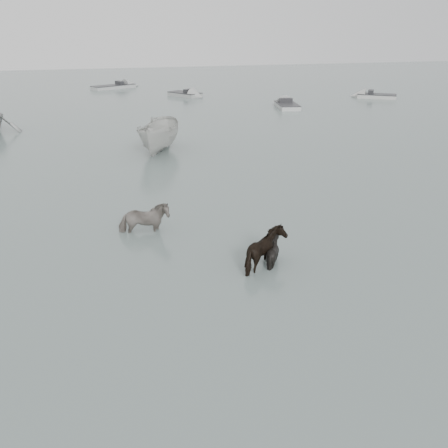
{
  "coord_description": "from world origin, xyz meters",
  "views": [
    {
      "loc": [
        -4.99,
        -14.09,
        6.96
      ],
      "look_at": [
        -1.32,
        0.05,
        1.0
      ],
      "focal_mm": 40.0,
      "sensor_mm": 36.0,
      "label": 1
    }
  ],
  "objects": [
    {
      "name": "boat_small",
      "position": [
        -1.48,
        14.0,
        0.97
      ],
      "size": [
        3.61,
        5.35,
        1.94
      ],
      "primitive_type": "imported",
      "rotation": [
        0.0,
        0.0,
        -0.38
      ],
      "color": "#B8B8B3",
      "rests_on": "ground"
    },
    {
      "name": "pony_dark",
      "position": [
        -0.34,
        -1.28,
        0.72
      ],
      "size": [
        1.67,
        1.78,
        1.44
      ],
      "primitive_type": "imported",
      "rotation": [
        0.0,
        0.0,
        1.18
      ],
      "color": "black",
      "rests_on": "ground"
    },
    {
      "name": "skiff_star",
      "position": [
        21.82,
        30.08,
        0.38
      ],
      "size": [
        5.07,
        4.06,
        0.75
      ],
      "primitive_type": null,
      "rotation": [
        0.0,
        0.0,
        2.57
      ],
      "color": "#B0B0AC",
      "rests_on": "ground"
    },
    {
      "name": "pony_black",
      "position": [
        0.01,
        -0.93,
        0.57
      ],
      "size": [
        1.28,
        1.21,
        1.15
      ],
      "primitive_type": "imported",
      "rotation": [
        0.0,
        0.0,
        1.89
      ],
      "color": "black",
      "rests_on": "ground"
    },
    {
      "name": "pony_pinto",
      "position": [
        -3.63,
        2.37,
        0.76
      ],
      "size": [
        1.86,
        0.96,
        1.52
      ],
      "primitive_type": "imported",
      "rotation": [
        0.0,
        0.0,
        1.49
      ],
      "color": "black",
      "rests_on": "ground"
    },
    {
      "name": "skiff_mid",
      "position": [
        4.0,
        36.04,
        0.38
      ],
      "size": [
        4.0,
        4.85,
        0.75
      ],
      "primitive_type": null,
      "rotation": [
        0.0,
        0.0,
        -0.98
      ],
      "color": "gray",
      "rests_on": "ground"
    },
    {
      "name": "ground",
      "position": [
        0.0,
        0.0,
        0.0
      ],
      "size": [
        140.0,
        140.0,
        0.0
      ],
      "primitive_type": "plane",
      "color": "slate",
      "rests_on": "ground"
    },
    {
      "name": "skiff_far",
      "position": [
        -2.59,
        44.02,
        0.38
      ],
      "size": [
        6.68,
        4.59,
        0.75
      ],
      "primitive_type": null,
      "rotation": [
        0.0,
        0.0,
        0.49
      ],
      "color": "#9DA09E",
      "rests_on": "ground"
    },
    {
      "name": "skiff_port",
      "position": [
        11.21,
        26.72,
        0.38
      ],
      "size": [
        2.37,
        5.19,
        0.75
      ],
      "primitive_type": null,
      "rotation": [
        0.0,
        0.0,
        1.41
      ],
      "color": "#B0B3B0",
      "rests_on": "ground"
    }
  ]
}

